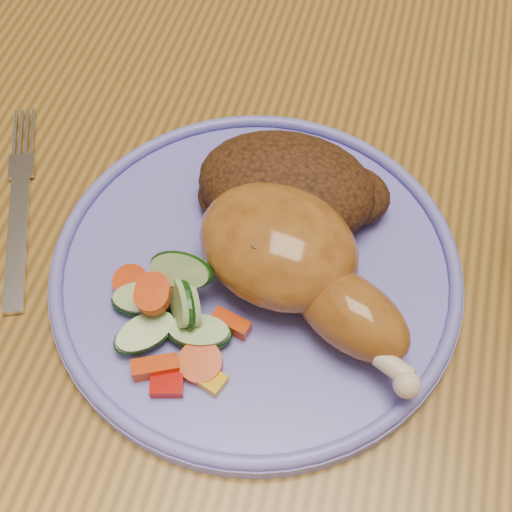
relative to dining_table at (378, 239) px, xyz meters
name	(u,v)px	position (x,y,z in m)	size (l,w,h in m)	color
ground	(322,463)	(0.00, 0.00, -0.67)	(4.00, 4.00, 0.00)	brown
dining_table	(378,239)	(0.00, 0.00, 0.00)	(0.90, 1.40, 0.75)	olive
plate	(256,272)	(-0.09, -0.12, 0.09)	(0.30, 0.30, 0.01)	#6764D0
plate_rim	(256,264)	(-0.09, -0.12, 0.10)	(0.30, 0.30, 0.01)	#6764D0
chicken_leg	(295,261)	(-0.06, -0.12, 0.12)	(0.18, 0.15, 0.06)	#9A5C20
rice_pilaf	(290,188)	(-0.07, -0.06, 0.12)	(0.15, 0.10, 0.06)	#3F220F
vegetable_pile	(170,312)	(-0.13, -0.18, 0.11)	(0.11, 0.10, 0.05)	#A50A05
fork	(19,209)	(-0.28, -0.11, 0.09)	(0.08, 0.17, 0.00)	silver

